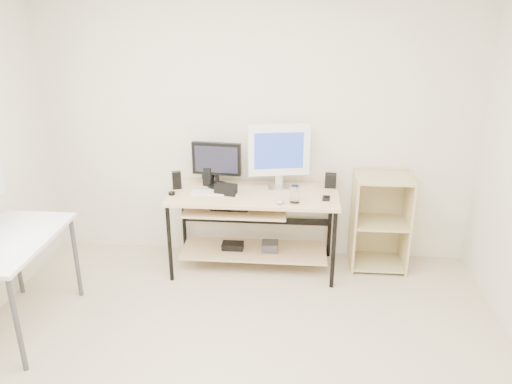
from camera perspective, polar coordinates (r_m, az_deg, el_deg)
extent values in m
cube|color=silver|center=(4.59, 0.06, 7.88)|extent=(4.00, 0.01, 2.60)
cube|color=beige|center=(4.43, -0.31, -0.28)|extent=(1.50, 0.65, 0.03)
cube|color=beige|center=(4.44, -2.29, -1.84)|extent=(0.90, 0.49, 0.02)
cube|color=beige|center=(4.71, -0.24, -6.70)|extent=(1.35, 0.46, 0.02)
cube|color=black|center=(4.44, -2.94, -1.63)|extent=(0.33, 0.22, 0.01)
cylinder|color=black|center=(4.37, 0.23, -2.00)|extent=(0.14, 0.01, 0.01)
cube|color=#3F3F42|center=(4.68, 1.60, -6.22)|extent=(0.15, 0.15, 0.08)
cube|color=black|center=(4.72, -2.68, -6.16)|extent=(0.20, 0.12, 0.06)
cylinder|color=black|center=(4.44, -9.85, -5.86)|extent=(0.04, 0.04, 0.72)
cylinder|color=black|center=(4.94, -8.25, -2.88)|extent=(0.04, 0.04, 0.72)
cylinder|color=black|center=(4.32, 8.85, -6.59)|extent=(0.04, 0.04, 0.72)
cylinder|color=black|center=(4.83, 8.44, -3.45)|extent=(0.04, 0.04, 0.72)
cube|color=white|center=(4.01, -26.54, -5.02)|extent=(0.60, 1.00, 0.03)
cylinder|color=#3F3F42|center=(4.65, -25.76, -6.52)|extent=(0.04, 0.04, 0.72)
cylinder|color=#3F3F42|center=(3.72, -25.63, -13.58)|extent=(0.04, 0.04, 0.72)
cylinder|color=#3F3F42|center=(4.41, -19.87, -7.07)|extent=(0.04, 0.04, 0.72)
cube|color=#CBB87F|center=(4.67, 11.05, -3.32)|extent=(0.02, 0.40, 0.90)
cube|color=#CBB87F|center=(4.75, 16.83, -3.44)|extent=(0.02, 0.40, 0.90)
cube|color=#CBB87F|center=(4.87, 13.64, -2.46)|extent=(0.50, 0.02, 0.90)
cube|color=#CBB87F|center=(4.88, 13.54, -7.77)|extent=(0.46, 0.38, 0.02)
cube|color=#CBB87F|center=(4.70, 13.96, -3.38)|extent=(0.46, 0.38, 0.02)
cube|color=#CBB87F|center=(4.54, 14.44, 1.56)|extent=(0.46, 0.38, 0.02)
cylinder|color=black|center=(4.60, -4.43, 0.81)|extent=(0.19, 0.19, 0.02)
cylinder|color=black|center=(4.58, -4.45, 1.47)|extent=(0.04, 0.04, 0.09)
cube|color=black|center=(4.52, -4.52, 3.82)|extent=(0.45, 0.09, 0.30)
cube|color=black|center=(4.49, -4.58, 3.72)|extent=(0.38, 0.04, 0.24)
cube|color=silver|center=(4.55, 2.57, 0.60)|extent=(0.20, 0.18, 0.02)
cylinder|color=silver|center=(4.52, 2.59, 1.35)|extent=(0.05, 0.05, 0.11)
cube|color=white|center=(4.43, 2.65, 4.82)|extent=(0.55, 0.16, 0.46)
cube|color=#2844AF|center=(4.41, 2.63, 4.71)|extent=(0.46, 0.09, 0.37)
cube|color=white|center=(4.42, -4.67, -0.09)|extent=(0.42, 0.14, 0.01)
ellipsoid|color=#BABABF|center=(4.20, 2.79, -1.04)|extent=(0.07, 0.10, 0.04)
cube|color=black|center=(4.38, -3.47, 0.30)|extent=(0.20, 0.12, 0.10)
cube|color=black|center=(4.62, -5.44, 1.21)|extent=(0.10, 0.10, 0.07)
cube|color=black|center=(4.59, -5.48, 2.25)|extent=(0.11, 0.11, 0.11)
cube|color=black|center=(4.60, 8.53, 1.31)|extent=(0.11, 0.11, 0.12)
cube|color=black|center=(4.55, -9.06, 1.35)|extent=(0.09, 0.07, 0.16)
cylinder|color=black|center=(4.44, -9.60, -0.15)|extent=(0.07, 0.07, 0.02)
cube|color=black|center=(4.33, 8.01, -0.72)|extent=(0.07, 0.12, 0.01)
cylinder|color=#9A6B45|center=(4.22, 4.44, -1.20)|extent=(0.11, 0.11, 0.01)
cylinder|color=white|center=(4.19, 4.46, -0.24)|extent=(0.09, 0.09, 0.15)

